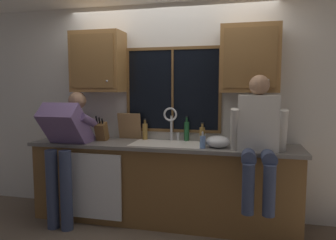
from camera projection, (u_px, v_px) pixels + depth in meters
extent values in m
cube|color=silver|center=(169.00, 110.00, 3.93)|extent=(5.40, 0.12, 2.55)
cube|color=black|center=(173.00, 90.00, 3.82)|extent=(1.10, 0.02, 0.95)
cube|color=brown|center=(173.00, 48.00, 3.76)|extent=(1.17, 0.02, 0.04)
cube|color=brown|center=(173.00, 130.00, 3.86)|extent=(1.17, 0.02, 0.04)
cube|color=brown|center=(128.00, 90.00, 3.94)|extent=(0.03, 0.02, 0.95)
cube|color=brown|center=(220.00, 90.00, 3.68)|extent=(0.03, 0.02, 0.95)
cube|color=brown|center=(173.00, 90.00, 3.81)|extent=(0.02, 0.02, 0.95)
cube|color=brown|center=(162.00, 184.00, 3.67)|extent=(3.00, 0.58, 0.88)
cube|color=slate|center=(162.00, 145.00, 3.61)|extent=(3.06, 0.62, 0.04)
cube|color=white|center=(96.00, 187.00, 3.52)|extent=(0.60, 0.02, 0.74)
cube|color=olive|center=(98.00, 62.00, 3.84)|extent=(0.62, 0.33, 0.72)
cube|color=brown|center=(92.00, 61.00, 3.67)|extent=(0.54, 0.01, 0.62)
sphere|color=#B2B2B7|center=(107.00, 81.00, 3.65)|extent=(0.02, 0.02, 0.02)
cube|color=olive|center=(250.00, 59.00, 3.43)|extent=(0.62, 0.33, 0.72)
cube|color=brown|center=(250.00, 58.00, 3.26)|extent=(0.54, 0.01, 0.62)
sphere|color=#B2B2B7|center=(268.00, 80.00, 3.24)|extent=(0.02, 0.02, 0.02)
cube|color=white|center=(167.00, 144.00, 3.60)|extent=(0.80, 0.46, 0.02)
cube|color=beige|center=(150.00, 152.00, 3.66)|extent=(0.36, 0.42, 0.20)
cube|color=beige|center=(184.00, 154.00, 3.57)|extent=(0.36, 0.42, 0.20)
cube|color=white|center=(167.00, 153.00, 3.61)|extent=(0.04, 0.42, 0.20)
cylinder|color=silver|center=(171.00, 128.00, 3.80)|extent=(0.03, 0.03, 0.30)
torus|color=silver|center=(170.00, 114.00, 3.72)|extent=(0.16, 0.02, 0.16)
cylinder|color=silver|center=(178.00, 137.00, 3.79)|extent=(0.03, 0.03, 0.09)
cylinder|color=#384260|center=(52.00, 189.00, 3.48)|extent=(0.13, 0.13, 0.88)
cylinder|color=#384260|center=(66.00, 191.00, 3.44)|extent=(0.13, 0.13, 0.88)
cube|color=slate|center=(67.00, 128.00, 3.57)|extent=(0.44, 0.54, 0.58)
sphere|color=#A57A5B|center=(77.00, 100.00, 3.79)|extent=(0.21, 0.21, 0.21)
cylinder|color=slate|center=(58.00, 121.00, 3.79)|extent=(0.09, 0.52, 0.26)
cylinder|color=slate|center=(92.00, 122.00, 3.69)|extent=(0.09, 0.52, 0.26)
cylinder|color=#384260|center=(249.00, 157.00, 3.02)|extent=(0.14, 0.43, 0.16)
cylinder|color=#384260|center=(268.00, 158.00, 2.98)|extent=(0.14, 0.43, 0.16)
cylinder|color=#384260|center=(248.00, 189.00, 2.83)|extent=(0.11, 0.11, 0.46)
cylinder|color=#384260|center=(269.00, 191.00, 2.79)|extent=(0.11, 0.11, 0.46)
cube|color=beige|center=(258.00, 123.00, 3.18)|extent=(0.41, 0.21, 0.56)
sphere|color=#A57A5B|center=(259.00, 85.00, 3.14)|extent=(0.20, 0.20, 0.20)
cylinder|color=beige|center=(235.00, 131.00, 3.19)|extent=(0.08, 0.20, 0.47)
cylinder|color=beige|center=(283.00, 132.00, 3.09)|extent=(0.08, 0.20, 0.47)
cube|color=brown|center=(102.00, 132.00, 3.79)|extent=(0.12, 0.18, 0.25)
cylinder|color=black|center=(97.00, 120.00, 3.73)|extent=(0.02, 0.05, 0.09)
cylinder|color=black|center=(99.00, 120.00, 3.72)|extent=(0.02, 0.04, 0.08)
cylinder|color=black|center=(102.00, 121.00, 3.72)|extent=(0.02, 0.04, 0.06)
cube|color=#997047|center=(130.00, 126.00, 3.92)|extent=(0.29, 0.09, 0.32)
ellipsoid|color=silver|center=(218.00, 142.00, 3.38)|extent=(0.26, 0.26, 0.13)
cylinder|color=#668CCC|center=(203.00, 142.00, 3.33)|extent=(0.06, 0.06, 0.13)
cylinder|color=silver|center=(203.00, 134.00, 3.32)|extent=(0.02, 0.02, 0.04)
cylinder|color=silver|center=(202.00, 132.00, 3.30)|extent=(0.01, 0.04, 0.01)
cylinder|color=olive|center=(202.00, 135.00, 3.66)|extent=(0.06, 0.06, 0.18)
cylinder|color=brown|center=(202.00, 125.00, 3.65)|extent=(0.03, 0.03, 0.04)
cylinder|color=black|center=(202.00, 123.00, 3.65)|extent=(0.03, 0.03, 0.01)
cylinder|color=olive|center=(145.00, 132.00, 3.87)|extent=(0.06, 0.06, 0.19)
cylinder|color=brown|center=(145.00, 122.00, 3.85)|extent=(0.03, 0.03, 0.05)
cylinder|color=black|center=(145.00, 119.00, 3.85)|extent=(0.03, 0.03, 0.01)
cylinder|color=#1E592D|center=(187.00, 131.00, 3.77)|extent=(0.06, 0.06, 0.23)
cylinder|color=#184724|center=(187.00, 120.00, 3.76)|extent=(0.03, 0.03, 0.06)
cylinder|color=black|center=(187.00, 117.00, 3.75)|extent=(0.03, 0.03, 0.01)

